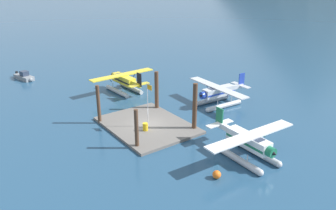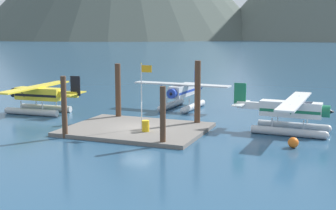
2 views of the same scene
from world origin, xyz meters
name	(u,v)px [view 1 (image 1 of 2)]	position (x,y,z in m)	size (l,w,h in m)	color
ground_plane	(147,126)	(0.00, 0.00, 0.00)	(1200.00, 1200.00, 0.00)	navy
dock_platform	(147,125)	(0.00, 0.00, 0.15)	(11.10, 8.54, 0.30)	#66605B
piling_near_left	(99,105)	(-4.11, -4.08, 2.38)	(0.42, 0.42, 4.75)	#4C3323
piling_near_right	(137,129)	(3.81, -3.67, 2.14)	(0.42, 0.42, 4.29)	#4C3323
piling_far_left	(157,91)	(-3.63, 3.85, 2.59)	(0.51, 0.51, 5.17)	#4C3323
piling_far_right	(195,107)	(4.02, 3.78, 2.81)	(0.52, 0.52, 5.62)	#4C3323
flagpole	(148,100)	(0.73, -0.24, 3.65)	(0.95, 0.10, 5.31)	silver
fuel_drum	(145,127)	(1.31, -1.08, 0.74)	(0.62, 0.62, 0.88)	gold
mooring_buoy	(217,175)	(12.55, -0.87, 0.38)	(0.75, 0.75, 0.75)	orange
seaplane_yellow_port_fwd	(124,82)	(-12.53, 3.90, 1.58)	(7.98, 10.46, 3.84)	#B7BABF
seaplane_white_stbd_fwd	(248,144)	(11.83, 3.88, 1.58)	(7.98, 10.45, 3.84)	#B7BABF
seaplane_silver_bow_centre	(218,94)	(-0.06, 11.49, 1.58)	(10.46, 7.98, 3.84)	#B7BABF
boat_grey_open_sw	(24,77)	(-28.02, -6.71, 0.49)	(4.78, 2.53, 1.50)	gray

